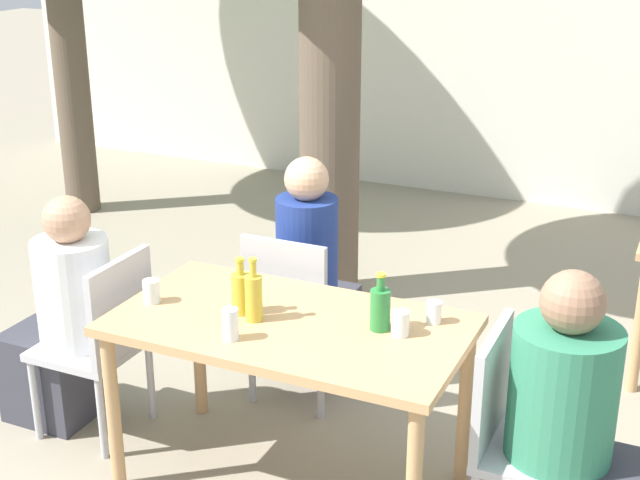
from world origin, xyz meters
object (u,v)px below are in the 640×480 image
object	(u,v)px
person_seated_1	(581,438)
patio_chair_1	(518,431)
patio_chair_2	(294,309)
drinking_glass_1	(434,312)
drinking_glass_3	(151,291)
green_bottle_0	(380,308)
drinking_glass_2	(400,323)
oil_cruet_2	(241,292)
dining_table_front	(290,341)
person_seated_0	(63,324)
person_seated_2	(314,283)
oil_cruet_1	(254,296)
drinking_glass_0	(231,324)
patio_chair_0	(104,336)

from	to	relation	value
person_seated_1	patio_chair_1	bearing A→B (deg)	90.00
patio_chair_2	drinking_glass_1	bearing A→B (deg)	154.22
patio_chair_2	drinking_glass_3	xyz separation A→B (m)	(-0.33, -0.71, 0.32)
green_bottle_0	drinking_glass_2	bearing A→B (deg)	-10.04
green_bottle_0	oil_cruet_2	bearing A→B (deg)	-170.55
dining_table_front	patio_chair_2	xyz separation A→B (m)	(-0.29, 0.63, -0.17)
person_seated_0	person_seated_2	distance (m)	1.25
person_seated_0	patio_chair_1	bearing A→B (deg)	90.00
dining_table_front	drinking_glass_3	size ratio (longest dim) A/B	14.40
oil_cruet_1	drinking_glass_1	size ratio (longest dim) A/B	2.95
person_seated_2	oil_cruet_2	world-z (taller)	person_seated_2
drinking_glass_2	drinking_glass_0	bearing A→B (deg)	-152.31
green_bottle_0	oil_cruet_1	xyz separation A→B (m)	(-0.50, -0.13, 0.01)
dining_table_front	drinking_glass_3	bearing A→B (deg)	-172.79
oil_cruet_2	person_seated_2	bearing A→B (deg)	94.84
green_bottle_0	patio_chair_1	bearing A→B (deg)	-7.88
dining_table_front	oil_cruet_1	bearing A→B (deg)	-159.13
patio_chair_1	person_seated_1	world-z (taller)	person_seated_1
oil_cruet_1	drinking_glass_3	xyz separation A→B (m)	(-0.48, -0.03, -0.05)
oil_cruet_2	drinking_glass_3	size ratio (longest dim) A/B	2.43
dining_table_front	drinking_glass_1	world-z (taller)	drinking_glass_1
patio_chair_2	person_seated_1	world-z (taller)	person_seated_1
dining_table_front	patio_chair_1	xyz separation A→B (m)	(0.96, 0.00, -0.17)
patio_chair_1	green_bottle_0	distance (m)	0.70
dining_table_front	green_bottle_0	bearing A→B (deg)	12.82
patio_chair_0	patio_chair_2	distance (m)	0.92
patio_chair_0	person_seated_0	distance (m)	0.24
dining_table_front	drinking_glass_0	bearing A→B (deg)	-118.88
patio_chair_2	drinking_glass_2	bearing A→B (deg)	142.83
patio_chair_2	drinking_glass_0	distance (m)	0.95
person_seated_0	drinking_glass_3	xyz separation A→B (m)	(0.58, -0.08, 0.31)
person_seated_1	oil_cruet_1	size ratio (longest dim) A/B	4.36
person_seated_1	green_bottle_0	distance (m)	0.89
patio_chair_1	oil_cruet_2	distance (m)	1.23
oil_cruet_1	oil_cruet_2	bearing A→B (deg)	155.26
patio_chair_1	person_seated_0	size ratio (longest dim) A/B	0.77
patio_chair_1	person_seated_1	bearing A→B (deg)	-90.00
person_seated_1	drinking_glass_1	distance (m)	0.74
person_seated_2	patio_chair_0	bearing A→B (deg)	52.34
person_seated_1	person_seated_2	world-z (taller)	person_seated_2
drinking_glass_3	oil_cruet_1	bearing A→B (deg)	3.18
green_bottle_0	drinking_glass_2	world-z (taller)	green_bottle_0
green_bottle_0	drinking_glass_3	bearing A→B (deg)	-170.69
patio_chair_2	oil_cruet_2	distance (m)	0.74
dining_table_front	drinking_glass_0	distance (m)	0.32
oil_cruet_2	drinking_glass_2	world-z (taller)	oil_cruet_2
drinking_glass_2	person_seated_2	bearing A→B (deg)	132.97
patio_chair_2	oil_cruet_2	world-z (taller)	oil_cruet_2
oil_cruet_1	drinking_glass_1	distance (m)	0.73
patio_chair_1	drinking_glass_0	size ratio (longest dim) A/B	6.97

